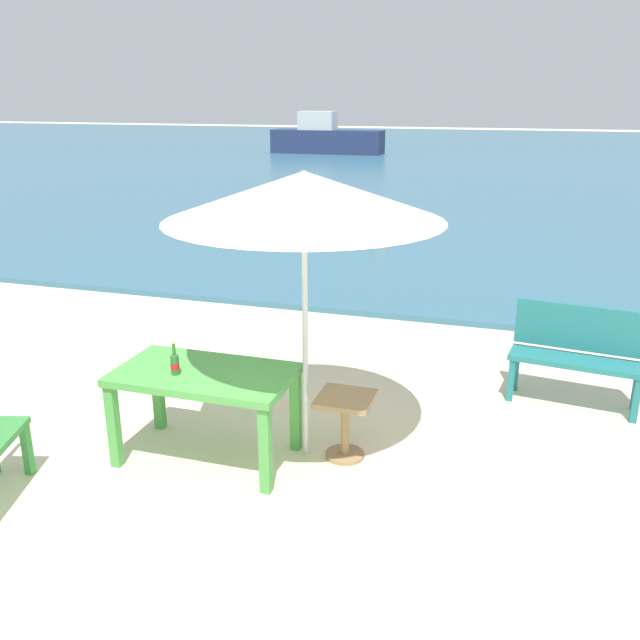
{
  "coord_description": "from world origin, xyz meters",
  "views": [
    {
      "loc": [
        1.59,
        -3.33,
        2.83
      ],
      "look_at": [
        -0.36,
        3.0,
        0.6
      ],
      "focal_mm": 37.78,
      "sensor_mm": 36.0,
      "label": 1
    }
  ],
  "objects_px": {
    "picnic_table_green": "(205,384)",
    "patio_umbrella": "(304,196)",
    "swimmer_person": "(380,238)",
    "beer_bottle_amber": "(175,363)",
    "side_table_wood": "(345,418)",
    "boat_barge": "(326,138)",
    "bench_teal_center": "(577,350)"
  },
  "relations": [
    {
      "from": "side_table_wood",
      "to": "boat_barge",
      "type": "relative_size",
      "value": 0.1
    },
    {
      "from": "picnic_table_green",
      "to": "patio_umbrella",
      "type": "relative_size",
      "value": 0.61
    },
    {
      "from": "swimmer_person",
      "to": "picnic_table_green",
      "type": "bearing_deg",
      "value": -87.82
    },
    {
      "from": "side_table_wood",
      "to": "bench_teal_center",
      "type": "xyz_separation_m",
      "value": [
        1.82,
        1.64,
        0.19
      ]
    },
    {
      "from": "picnic_table_green",
      "to": "side_table_wood",
      "type": "xyz_separation_m",
      "value": [
        1.07,
        0.33,
        -0.3
      ]
    },
    {
      "from": "patio_umbrella",
      "to": "swimmer_person",
      "type": "height_order",
      "value": "patio_umbrella"
    },
    {
      "from": "beer_bottle_amber",
      "to": "boat_barge",
      "type": "bearing_deg",
      "value": 104.36
    },
    {
      "from": "beer_bottle_amber",
      "to": "swimmer_person",
      "type": "xyz_separation_m",
      "value": [
        -0.12,
        8.09,
        -0.61
      ]
    },
    {
      "from": "patio_umbrella",
      "to": "swimmer_person",
      "type": "relative_size",
      "value": 5.61
    },
    {
      "from": "boat_barge",
      "to": "bench_teal_center",
      "type": "bearing_deg",
      "value": -68.48
    },
    {
      "from": "patio_umbrella",
      "to": "boat_barge",
      "type": "height_order",
      "value": "patio_umbrella"
    },
    {
      "from": "patio_umbrella",
      "to": "swimmer_person",
      "type": "distance_m",
      "value": 7.97
    },
    {
      "from": "picnic_table_green",
      "to": "side_table_wood",
      "type": "relative_size",
      "value": 2.59
    },
    {
      "from": "side_table_wood",
      "to": "bench_teal_center",
      "type": "relative_size",
      "value": 0.44
    },
    {
      "from": "patio_umbrella",
      "to": "swimmer_person",
      "type": "bearing_deg",
      "value": 97.76
    },
    {
      "from": "side_table_wood",
      "to": "bench_teal_center",
      "type": "bearing_deg",
      "value": 41.96
    },
    {
      "from": "picnic_table_green",
      "to": "boat_barge",
      "type": "xyz_separation_m",
      "value": [
        -7.4,
        28.07,
        0.14
      ]
    },
    {
      "from": "swimmer_person",
      "to": "bench_teal_center",
      "type": "bearing_deg",
      "value": -61.98
    },
    {
      "from": "beer_bottle_amber",
      "to": "bench_teal_center",
      "type": "bearing_deg",
      "value": 34.25
    },
    {
      "from": "patio_umbrella",
      "to": "side_table_wood",
      "type": "relative_size",
      "value": 4.26
    },
    {
      "from": "beer_bottle_amber",
      "to": "bench_teal_center",
      "type": "relative_size",
      "value": 0.21
    },
    {
      "from": "bench_teal_center",
      "to": "patio_umbrella",
      "type": "bearing_deg",
      "value": -142.01
    },
    {
      "from": "beer_bottle_amber",
      "to": "picnic_table_green",
      "type": "bearing_deg",
      "value": 33.31
    },
    {
      "from": "beer_bottle_amber",
      "to": "patio_umbrella",
      "type": "height_order",
      "value": "patio_umbrella"
    },
    {
      "from": "side_table_wood",
      "to": "swimmer_person",
      "type": "bearing_deg",
      "value": 100.16
    },
    {
      "from": "side_table_wood",
      "to": "beer_bottle_amber",
      "type": "bearing_deg",
      "value": -160.07
    },
    {
      "from": "bench_teal_center",
      "to": "swimmer_person",
      "type": "relative_size",
      "value": 3.02
    },
    {
      "from": "picnic_table_green",
      "to": "swimmer_person",
      "type": "relative_size",
      "value": 3.41
    },
    {
      "from": "patio_umbrella",
      "to": "bench_teal_center",
      "type": "bearing_deg",
      "value": 37.99
    },
    {
      "from": "swimmer_person",
      "to": "side_table_wood",
      "type": "bearing_deg",
      "value": -79.84
    },
    {
      "from": "bench_teal_center",
      "to": "beer_bottle_amber",
      "type": "bearing_deg",
      "value": -145.75
    },
    {
      "from": "picnic_table_green",
      "to": "boat_barge",
      "type": "bearing_deg",
      "value": 104.78
    }
  ]
}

